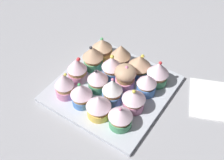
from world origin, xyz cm
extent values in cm
cube|color=#9E9EA3|center=(0.00, 0.00, -1.50)|extent=(180.00, 180.00, 3.00)
cube|color=silver|center=(0.00, 0.00, 0.60)|extent=(31.02, 31.02, 1.20)
cylinder|color=#4C9E6B|center=(-9.67, -8.75, 2.42)|extent=(5.70, 5.70, 2.45)
cylinder|color=#AD7F51|center=(-9.67, -8.75, 4.37)|extent=(5.29, 5.29, 1.43)
cone|color=silver|center=(-9.67, -8.75, 6.96)|extent=(6.23, 6.23, 3.75)
sphere|color=red|center=(-9.75, -9.15, 8.69)|extent=(0.98, 0.98, 0.98)
cylinder|color=#477AC6|center=(-3.68, -8.72, 2.37)|extent=(6.07, 6.07, 2.34)
cylinder|color=#AD7F51|center=(-3.68, -8.72, 4.14)|extent=(5.57, 5.57, 1.20)
cone|color=tan|center=(-3.68, -8.72, 6.61)|extent=(6.67, 6.67, 3.76)
sphere|color=#EAD64C|center=(-4.19, -9.23, 8.34)|extent=(1.04, 1.04, 1.04)
cylinder|color=pink|center=(2.94, -9.04, 2.42)|extent=(5.51, 5.51, 2.45)
cylinder|color=#AD7F51|center=(2.94, -9.04, 4.34)|extent=(5.01, 5.01, 1.39)
cone|color=tan|center=(2.94, -9.04, 7.01)|extent=(6.04, 6.04, 3.95)
cylinder|color=#EFC651|center=(9.91, -9.30, 2.35)|extent=(6.15, 6.15, 2.30)
cylinder|color=#AD7F51|center=(9.91, -9.30, 4.10)|extent=(5.74, 5.74, 1.19)
cone|color=tan|center=(9.91, -9.30, 6.22)|extent=(6.20, 6.20, 3.04)
sphere|color=#4CB266|center=(10.29, -9.73, 7.59)|extent=(0.99, 0.99, 0.99)
cylinder|color=#477AC6|center=(-8.91, -3.73, 2.58)|extent=(5.29, 5.29, 2.76)
cylinder|color=#AD7F51|center=(-8.91, -3.73, 4.46)|extent=(4.74, 4.74, 1.00)
cone|color=silver|center=(-8.91, -3.73, 6.53)|extent=(5.59, 5.59, 3.13)
cylinder|color=pink|center=(-2.67, -2.62, 2.49)|extent=(5.59, 5.59, 2.59)
cylinder|color=#AD7F51|center=(-2.67, -2.62, 4.50)|extent=(4.93, 4.93, 1.44)
ellipsoid|color=tan|center=(-2.67, -2.62, 6.48)|extent=(6.10, 6.10, 4.20)
sphere|color=pink|center=(-2.94, -2.74, 8.43)|extent=(0.99, 0.99, 0.99)
cylinder|color=#477AC6|center=(2.52, -3.60, 2.52)|extent=(5.29, 5.29, 2.64)
cylinder|color=#AD7F51|center=(2.52, -3.60, 4.50)|extent=(4.81, 4.81, 1.33)
cone|color=silver|center=(2.52, -3.60, 6.97)|extent=(5.83, 5.83, 3.62)
sphere|color=#EAD64C|center=(2.62, -3.91, 8.61)|extent=(1.16, 1.16, 1.16)
cylinder|color=#4C9E6B|center=(9.35, -3.78, 2.57)|extent=(5.66, 5.66, 2.73)
cylinder|color=#AD7F51|center=(9.35, -3.78, 4.61)|extent=(5.18, 5.18, 1.36)
cone|color=tan|center=(9.35, -3.78, 7.12)|extent=(6.22, 6.22, 3.66)
sphere|color=#333338|center=(9.76, -3.58, 8.81)|extent=(0.94, 0.94, 0.94)
cylinder|color=pink|center=(-8.87, 3.01, 2.52)|extent=(5.64, 5.64, 2.65)
cylinder|color=#AD7F51|center=(-8.87, 3.01, 4.44)|extent=(5.26, 5.26, 1.18)
cone|color=silver|center=(-8.87, 3.01, 6.68)|extent=(6.29, 6.29, 3.30)
sphere|color=#EAD64C|center=(-8.91, 3.33, 8.18)|extent=(0.98, 0.98, 0.98)
cylinder|color=#477AC6|center=(-2.71, 3.87, 2.55)|extent=(5.48, 5.48, 2.71)
cylinder|color=#AD7F51|center=(-2.71, 3.87, 4.60)|extent=(4.89, 4.89, 1.38)
cone|color=white|center=(-2.71, 3.87, 7.18)|extent=(5.49, 5.49, 3.79)
sphere|color=pink|center=(-2.52, 3.51, 8.95)|extent=(0.84, 0.84, 0.84)
cylinder|color=#4C9E6B|center=(3.10, 2.46, 2.45)|extent=(5.48, 5.48, 2.50)
cylinder|color=#AD7F51|center=(3.10, 2.46, 4.26)|extent=(5.17, 5.17, 1.12)
cone|color=silver|center=(3.10, 2.46, 6.68)|extent=(5.85, 5.85, 3.72)
sphere|color=#333338|center=(3.27, 3.01, 8.42)|extent=(0.79, 0.79, 0.79)
cylinder|color=pink|center=(10.10, 2.78, 2.57)|extent=(5.57, 5.57, 2.73)
cylinder|color=#AD7F51|center=(10.10, 2.78, 4.57)|extent=(5.30, 5.30, 1.28)
cone|color=silver|center=(10.10, 2.78, 7.11)|extent=(5.62, 5.62, 3.80)
sphere|color=red|center=(9.60, 2.29, 8.84)|extent=(1.11, 1.11, 1.11)
cylinder|color=#4C9E6B|center=(-8.94, 9.53, 2.36)|extent=(5.87, 5.87, 2.33)
cylinder|color=#AD7F51|center=(-8.94, 9.53, 4.17)|extent=(5.30, 5.30, 1.28)
cone|color=silver|center=(-8.94, 9.53, 6.25)|extent=(6.17, 6.17, 2.88)
sphere|color=pink|center=(-8.85, 9.58, 7.57)|extent=(0.79, 0.79, 0.79)
cylinder|color=#EFC651|center=(-2.56, 9.92, 2.39)|extent=(6.15, 6.15, 2.38)
cylinder|color=#AD7F51|center=(-2.56, 9.92, 4.19)|extent=(5.63, 5.63, 1.21)
cone|color=silver|center=(-2.56, 9.92, 6.48)|extent=(6.56, 6.56, 3.38)
cylinder|color=#477AC6|center=(3.39, 9.42, 2.38)|extent=(5.31, 5.31, 2.36)
cylinder|color=#AD7F51|center=(3.39, 9.42, 4.28)|extent=(5.00, 5.00, 1.43)
cone|color=silver|center=(3.39, 9.42, 6.81)|extent=(5.91, 5.91, 3.64)
sphere|color=#4CB266|center=(3.79, 9.43, 8.50)|extent=(0.90, 0.90, 0.90)
cylinder|color=pink|center=(9.14, 9.45, 2.51)|extent=(5.35, 5.35, 2.62)
cylinder|color=#AD7F51|center=(9.14, 9.45, 4.50)|extent=(4.87, 4.87, 1.36)
cone|color=silver|center=(9.14, 9.45, 7.18)|extent=(5.35, 5.35, 3.98)
sphere|color=#EAD64C|center=(8.68, 8.97, 9.05)|extent=(0.80, 0.80, 0.80)
cube|color=white|center=(-24.55, -12.29, 0.30)|extent=(15.36, 17.54, 0.60)
camera|label=1|loc=(-31.90, 47.35, 65.00)|focal=48.01mm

